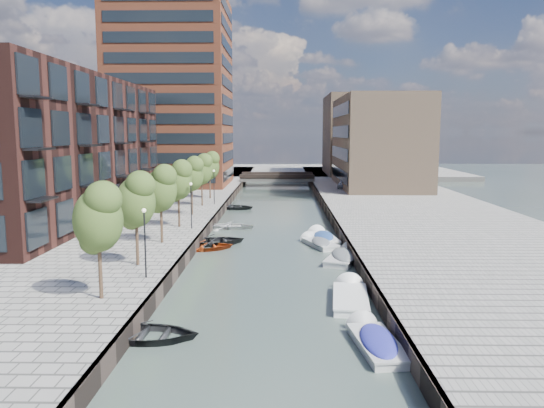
{
  "coord_description": "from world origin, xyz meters",
  "views": [
    {
      "loc": [
        0.8,
        -22.32,
        9.5
      ],
      "look_at": [
        0.0,
        22.01,
        3.5
      ],
      "focal_mm": 35.0,
      "sensor_mm": 36.0,
      "label": 1
    }
  ],
  "objects_px": {
    "tree_0": "(98,216)",
    "sloop_2": "(206,250)",
    "sloop_3": "(232,228)",
    "tree_2": "(161,187)",
    "motorboat_0": "(375,341)",
    "sloop_0": "(148,339)",
    "motorboat_3": "(322,238)",
    "tree_1": "(136,199)",
    "motorboat_2": "(350,298)",
    "tree_3": "(178,179)",
    "motorboat_1": "(345,257)",
    "tree_6": "(210,165)",
    "tree_4": "(191,173)",
    "car": "(344,184)",
    "sloop_1": "(215,244)",
    "sloop_4": "(234,209)",
    "bridge": "(277,178)",
    "motorboat_4": "(318,243)",
    "tree_5": "(202,169)"
  },
  "relations": [
    {
      "from": "tree_2",
      "to": "sloop_2",
      "type": "bearing_deg",
      "value": 32.37
    },
    {
      "from": "tree_3",
      "to": "motorboat_0",
      "type": "bearing_deg",
      "value": -61.17
    },
    {
      "from": "bridge",
      "to": "sloop_2",
      "type": "distance_m",
      "value": 52.33
    },
    {
      "from": "sloop_1",
      "to": "tree_1",
      "type": "bearing_deg",
      "value": 143.62
    },
    {
      "from": "tree_2",
      "to": "motorboat_0",
      "type": "xyz_separation_m",
      "value": [
        13.51,
        -17.54,
        -5.11
      ]
    },
    {
      "from": "tree_1",
      "to": "sloop_0",
      "type": "relative_size",
      "value": 1.25
    },
    {
      "from": "tree_1",
      "to": "tree_6",
      "type": "height_order",
      "value": "same"
    },
    {
      "from": "sloop_1",
      "to": "tree_3",
      "type": "bearing_deg",
      "value": 32.43
    },
    {
      "from": "tree_6",
      "to": "motorboat_1",
      "type": "bearing_deg",
      "value": -64.38
    },
    {
      "from": "tree_3",
      "to": "motorboat_1",
      "type": "xyz_separation_m",
      "value": [
        14.06,
        -8.31,
        -5.09
      ]
    },
    {
      "from": "motorboat_3",
      "to": "bridge",
      "type": "bearing_deg",
      "value": 95.28
    },
    {
      "from": "tree_1",
      "to": "tree_2",
      "type": "xyz_separation_m",
      "value": [
        0.0,
        7.0,
        0.0
      ]
    },
    {
      "from": "tree_3",
      "to": "motorboat_0",
      "type": "xyz_separation_m",
      "value": [
        13.51,
        -24.54,
        -5.11
      ]
    },
    {
      "from": "tree_6",
      "to": "sloop_4",
      "type": "height_order",
      "value": "tree_6"
    },
    {
      "from": "sloop_4",
      "to": "motorboat_0",
      "type": "bearing_deg",
      "value": -157.83
    },
    {
      "from": "tree_6",
      "to": "sloop_4",
      "type": "relative_size",
      "value": 1.2
    },
    {
      "from": "bridge",
      "to": "motorboat_4",
      "type": "distance_m",
      "value": 50.42
    },
    {
      "from": "motorboat_0",
      "to": "motorboat_4",
      "type": "distance_m",
      "value": 21.31
    },
    {
      "from": "motorboat_1",
      "to": "motorboat_2",
      "type": "bearing_deg",
      "value": -94.84
    },
    {
      "from": "motorboat_2",
      "to": "motorboat_4",
      "type": "bearing_deg",
      "value": 93.18
    },
    {
      "from": "motorboat_0",
      "to": "motorboat_1",
      "type": "bearing_deg",
      "value": 88.05
    },
    {
      "from": "tree_3",
      "to": "car",
      "type": "height_order",
      "value": "tree_3"
    },
    {
      "from": "sloop_0",
      "to": "motorboat_0",
      "type": "relative_size",
      "value": 0.94
    },
    {
      "from": "motorboat_2",
      "to": "tree_2",
      "type": "bearing_deg",
      "value": 140.62
    },
    {
      "from": "tree_0",
      "to": "sloop_4",
      "type": "relative_size",
      "value": 1.2
    },
    {
      "from": "tree_1",
      "to": "motorboat_4",
      "type": "xyz_separation_m",
      "value": [
        12.44,
        10.75,
        -5.12
      ]
    },
    {
      "from": "tree_4",
      "to": "motorboat_2",
      "type": "relative_size",
      "value": 1.06
    },
    {
      "from": "bridge",
      "to": "sloop_4",
      "type": "distance_m",
      "value": 29.51
    },
    {
      "from": "tree_3",
      "to": "sloop_4",
      "type": "xyz_separation_m",
      "value": [
        3.33,
        17.98,
        -5.31
      ]
    },
    {
      "from": "tree_2",
      "to": "sloop_2",
      "type": "xyz_separation_m",
      "value": [
        3.1,
        1.97,
        -5.31
      ]
    },
    {
      "from": "motorboat_2",
      "to": "car",
      "type": "relative_size",
      "value": 1.31
    },
    {
      "from": "sloop_0",
      "to": "sloop_3",
      "type": "distance_m",
      "value": 28.6
    },
    {
      "from": "bridge",
      "to": "motorboat_4",
      "type": "height_order",
      "value": "bridge"
    },
    {
      "from": "tree_3",
      "to": "motorboat_1",
      "type": "bearing_deg",
      "value": -30.6
    },
    {
      "from": "tree_1",
      "to": "motorboat_0",
      "type": "bearing_deg",
      "value": -37.96
    },
    {
      "from": "tree_0",
      "to": "tree_2",
      "type": "distance_m",
      "value": 14.0
    },
    {
      "from": "bridge",
      "to": "tree_1",
      "type": "height_order",
      "value": "tree_1"
    },
    {
      "from": "tree_6",
      "to": "sloop_3",
      "type": "relative_size",
      "value": 1.31
    },
    {
      "from": "sloop_2",
      "to": "sloop_3",
      "type": "bearing_deg",
      "value": -21.77
    },
    {
      "from": "tree_0",
      "to": "motorboat_3",
      "type": "bearing_deg",
      "value": 57.02
    },
    {
      "from": "tree_4",
      "to": "car",
      "type": "height_order",
      "value": "tree_4"
    },
    {
      "from": "tree_0",
      "to": "tree_3",
      "type": "height_order",
      "value": "same"
    },
    {
      "from": "sloop_3",
      "to": "tree_0",
      "type": "bearing_deg",
      "value": 173.49
    },
    {
      "from": "tree_3",
      "to": "tree_5",
      "type": "distance_m",
      "value": 14.0
    },
    {
      "from": "tree_6",
      "to": "motorboat_0",
      "type": "distance_m",
      "value": 47.77
    },
    {
      "from": "tree_5",
      "to": "motorboat_2",
      "type": "relative_size",
      "value": 1.06
    },
    {
      "from": "tree_1",
      "to": "sloop_3",
      "type": "relative_size",
      "value": 1.31
    },
    {
      "from": "tree_5",
      "to": "sloop_3",
      "type": "xyz_separation_m",
      "value": [
        4.34,
        -9.43,
        -5.31
      ]
    },
    {
      "from": "motorboat_3",
      "to": "sloop_3",
      "type": "bearing_deg",
      "value": 146.79
    },
    {
      "from": "tree_0",
      "to": "sloop_2",
      "type": "relative_size",
      "value": 1.3
    }
  ]
}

